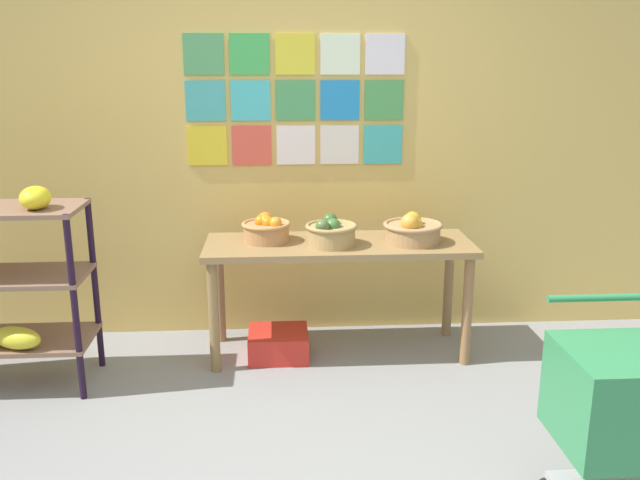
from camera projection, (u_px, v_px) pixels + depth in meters
name	position (u px, v px, depth m)	size (l,w,h in m)	color
back_wall_with_art	(291.00, 118.00, 4.28)	(5.10, 0.07, 2.84)	#D8B159
display_table	(339.00, 257.00, 4.08)	(1.61, 0.57, 0.71)	olive
fruit_basket_back_right	(413.00, 230.00, 4.03)	(0.36, 0.36, 0.19)	#AB8353
fruit_basket_left	(266.00, 229.00, 4.06)	(0.30, 0.30, 0.17)	#B57E4E
fruit_basket_back_left	(331.00, 232.00, 3.97)	(0.31, 0.31, 0.18)	tan
produce_crate_under_table	(278.00, 344.00, 4.15)	(0.36, 0.33, 0.17)	red
shopping_cart	(633.00, 405.00, 2.56)	(0.56, 0.48, 0.87)	black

